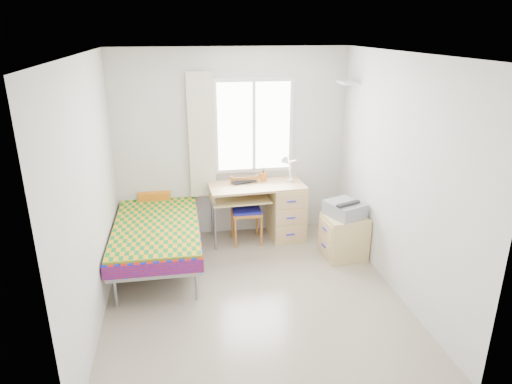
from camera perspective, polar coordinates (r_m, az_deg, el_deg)
floor at (r=5.26m, az=-0.34°, el=-12.70°), size 3.50×3.50×0.00m
ceiling at (r=4.43m, az=-0.41°, el=16.90°), size 3.50×3.50×0.00m
wall_back at (r=6.35m, az=-2.99°, el=5.93°), size 3.20×0.00×3.20m
wall_left at (r=4.71m, az=-19.96°, el=-0.33°), size 0.00×3.50×3.50m
wall_right at (r=5.18m, az=17.38°, el=1.77°), size 0.00×3.50×3.50m
window at (r=6.31m, az=-0.28°, el=8.21°), size 1.10×0.04×1.30m
curtain at (r=6.21m, az=-6.82°, el=6.93°), size 0.35×0.05×1.70m
floating_shelf at (r=6.21m, az=11.43°, el=13.25°), size 0.20×0.32×0.03m
bed at (r=5.97m, az=-12.21°, el=-3.85°), size 1.06×2.25×0.97m
desk at (r=6.41m, az=3.13°, el=-2.04°), size 1.32×0.66×0.81m
chair at (r=6.28m, az=-1.22°, el=-1.72°), size 0.41×0.41×0.92m
cabinet at (r=6.03m, az=10.92°, el=-5.49°), size 0.55×0.50×0.56m
printer at (r=5.90m, az=11.04°, el=-2.06°), size 0.52×0.56×0.19m
laptop at (r=6.25m, az=-1.34°, el=1.16°), size 0.39×0.31×0.03m
pen_cup at (r=6.36m, az=0.88°, el=1.89°), size 0.10×0.10×0.11m
task_lamp at (r=6.17m, az=4.02°, el=3.20°), size 0.23×0.32×0.41m
book at (r=6.28m, az=-1.97°, el=-1.02°), size 0.24×0.29×0.02m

